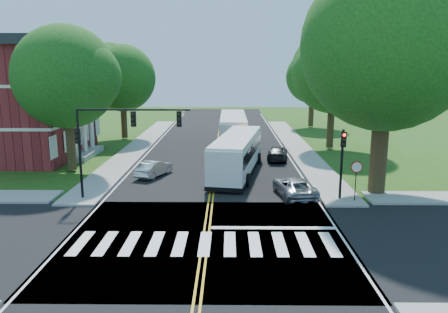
{
  "coord_description": "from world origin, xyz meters",
  "views": [
    {
      "loc": [
        1.13,
        -20.17,
        8.41
      ],
      "look_at": [
        0.82,
        8.56,
        2.4
      ],
      "focal_mm": 35.0,
      "sensor_mm": 36.0,
      "label": 1
    }
  ],
  "objects_px": {
    "signal_ne": "(342,155)",
    "bus_lead": "(237,154)",
    "dark_sedan": "(277,153)",
    "suv": "(294,187)",
    "bus_follow": "(233,129)",
    "hatchback": "(154,168)",
    "signal_nw": "(116,132)"
  },
  "relations": [
    {
      "from": "signal_nw",
      "to": "bus_follow",
      "type": "xyz_separation_m",
      "value": [
        7.46,
        19.55,
        -2.66
      ]
    },
    {
      "from": "bus_follow",
      "to": "dark_sedan",
      "type": "relative_size",
      "value": 2.95
    },
    {
      "from": "signal_nw",
      "to": "bus_follow",
      "type": "bearing_deg",
      "value": 69.12
    },
    {
      "from": "bus_follow",
      "to": "bus_lead",
      "type": "bearing_deg",
      "value": 90.91
    },
    {
      "from": "hatchback",
      "to": "dark_sedan",
      "type": "height_order",
      "value": "same"
    },
    {
      "from": "signal_nw",
      "to": "hatchback",
      "type": "distance_m",
      "value": 7.25
    },
    {
      "from": "dark_sedan",
      "to": "bus_lead",
      "type": "bearing_deg",
      "value": 62.79
    },
    {
      "from": "bus_lead",
      "to": "hatchback",
      "type": "relative_size",
      "value": 3.22
    },
    {
      "from": "bus_follow",
      "to": "hatchback",
      "type": "relative_size",
      "value": 3.34
    },
    {
      "from": "bus_follow",
      "to": "dark_sedan",
      "type": "bearing_deg",
      "value": 118.24
    },
    {
      "from": "signal_nw",
      "to": "dark_sedan",
      "type": "distance_m",
      "value": 17.11
    },
    {
      "from": "signal_nw",
      "to": "dark_sedan",
      "type": "xyz_separation_m",
      "value": [
        11.42,
        12.19,
        -3.75
      ]
    },
    {
      "from": "signal_ne",
      "to": "hatchback",
      "type": "bearing_deg",
      "value": 154.69
    },
    {
      "from": "hatchback",
      "to": "dark_sedan",
      "type": "distance_m",
      "value": 11.88
    },
    {
      "from": "signal_nw",
      "to": "bus_lead",
      "type": "relative_size",
      "value": 0.59
    },
    {
      "from": "signal_ne",
      "to": "dark_sedan",
      "type": "xyz_separation_m",
      "value": [
        -2.64,
        12.17,
        -2.34
      ]
    },
    {
      "from": "bus_lead",
      "to": "dark_sedan",
      "type": "relative_size",
      "value": 2.84
    },
    {
      "from": "suv",
      "to": "dark_sedan",
      "type": "bearing_deg",
      "value": -98.92
    },
    {
      "from": "signal_nw",
      "to": "suv",
      "type": "height_order",
      "value": "signal_nw"
    },
    {
      "from": "suv",
      "to": "signal_ne",
      "type": "bearing_deg",
      "value": 154.11
    },
    {
      "from": "signal_ne",
      "to": "dark_sedan",
      "type": "bearing_deg",
      "value": 102.23
    },
    {
      "from": "signal_ne",
      "to": "signal_nw",
      "type": "bearing_deg",
      "value": -179.95
    },
    {
      "from": "suv",
      "to": "bus_follow",
      "type": "bearing_deg",
      "value": -86.67
    },
    {
      "from": "suv",
      "to": "bus_lead",
      "type": "bearing_deg",
      "value": -67.45
    },
    {
      "from": "signal_ne",
      "to": "bus_lead",
      "type": "bearing_deg",
      "value": 132.58
    },
    {
      "from": "hatchback",
      "to": "dark_sedan",
      "type": "xyz_separation_m",
      "value": [
        10.19,
        6.11,
        -0.0
      ]
    },
    {
      "from": "bus_lead",
      "to": "hatchback",
      "type": "xyz_separation_m",
      "value": [
        -6.44,
        -0.89,
        -0.99
      ]
    },
    {
      "from": "bus_lead",
      "to": "bus_follow",
      "type": "height_order",
      "value": "bus_follow"
    },
    {
      "from": "bus_follow",
      "to": "suv",
      "type": "relative_size",
      "value": 2.74
    },
    {
      "from": "dark_sedan",
      "to": "bus_follow",
      "type": "bearing_deg",
      "value": -53.19
    },
    {
      "from": "bus_follow",
      "to": "hatchback",
      "type": "height_order",
      "value": "bus_follow"
    },
    {
      "from": "signal_ne",
      "to": "suv",
      "type": "height_order",
      "value": "signal_ne"
    }
  ]
}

